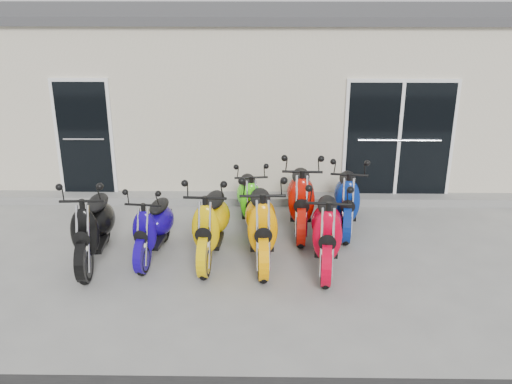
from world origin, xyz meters
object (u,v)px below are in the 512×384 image
(scooter_front_orange_a, at_px, (211,215))
(scooter_back_red, at_px, (301,189))
(scooter_front_orange_b, at_px, (261,214))
(scooter_back_green, at_px, (250,192))
(scooter_back_blue, at_px, (348,190))
(scooter_front_black, at_px, (92,218))
(scooter_front_red, at_px, (327,221))
(scooter_front_blue, at_px, (153,219))

(scooter_front_orange_a, bearing_deg, scooter_back_red, 40.45)
(scooter_front_orange_a, distance_m, scooter_front_orange_b, 0.75)
(scooter_back_green, height_order, scooter_back_blue, scooter_back_blue)
(scooter_front_orange_b, bearing_deg, scooter_front_black, -179.92)
(scooter_front_black, distance_m, scooter_back_blue, 4.10)
(scooter_back_green, distance_m, scooter_back_red, 0.87)
(scooter_back_blue, bearing_deg, scooter_front_red, -102.49)
(scooter_front_orange_b, xyz_separation_m, scooter_back_red, (0.65, 1.09, -0.01))
(scooter_front_orange_a, relative_size, scooter_back_green, 1.13)
(scooter_back_green, bearing_deg, scooter_front_black, -154.91)
(scooter_front_red, bearing_deg, scooter_front_orange_a, 178.19)
(scooter_back_blue, bearing_deg, scooter_front_orange_b, -133.92)
(scooter_front_blue, distance_m, scooter_back_red, 2.50)
(scooter_front_black, relative_size, scooter_front_red, 0.99)
(scooter_front_red, height_order, scooter_back_red, scooter_back_red)
(scooter_front_orange_b, bearing_deg, scooter_front_blue, 175.45)
(scooter_front_blue, distance_m, scooter_back_blue, 3.24)
(scooter_front_blue, height_order, scooter_front_orange_a, scooter_front_orange_a)
(scooter_front_blue, distance_m, scooter_back_green, 1.84)
(scooter_back_red, bearing_deg, scooter_back_green, 172.90)
(scooter_front_red, bearing_deg, scooter_back_green, 134.97)
(scooter_front_red, distance_m, scooter_back_blue, 1.41)
(scooter_front_black, xyz_separation_m, scooter_front_orange_a, (1.72, 0.15, -0.00))
(scooter_front_orange_b, bearing_deg, scooter_back_red, 56.69)
(scooter_front_orange_b, bearing_deg, scooter_back_green, 97.06)
(scooter_front_black, bearing_deg, scooter_back_green, 27.19)
(scooter_front_orange_a, distance_m, scooter_back_green, 1.31)
(scooter_front_black, relative_size, scooter_front_orange_a, 1.00)
(scooter_front_orange_a, xyz_separation_m, scooter_back_red, (1.40, 1.04, 0.02))
(scooter_front_black, bearing_deg, scooter_front_red, -4.54)
(scooter_front_blue, xyz_separation_m, scooter_front_orange_b, (1.62, -0.06, 0.12))
(scooter_back_red, bearing_deg, scooter_front_orange_b, -118.23)
(scooter_front_black, height_order, scooter_front_blue, scooter_front_black)
(scooter_back_red, bearing_deg, scooter_front_orange_a, -140.74)
(scooter_front_red, bearing_deg, scooter_front_black, -175.55)
(scooter_back_green, relative_size, scooter_back_red, 0.85)
(scooter_front_red, xyz_separation_m, scooter_back_red, (-0.30, 1.26, 0.02))
(scooter_back_green, bearing_deg, scooter_front_blue, -145.91)
(scooter_front_orange_a, bearing_deg, scooter_back_blue, 30.74)
(scooter_front_black, relative_size, scooter_back_green, 1.14)
(scooter_back_green, bearing_deg, scooter_back_blue, -8.39)
(scooter_front_orange_a, bearing_deg, scooter_back_green, 69.14)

